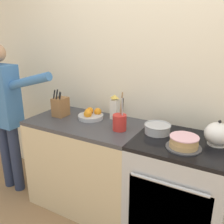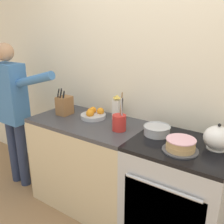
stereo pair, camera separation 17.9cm
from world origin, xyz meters
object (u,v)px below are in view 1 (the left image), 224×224
Objects in this scene: fruit_bowl at (91,115)px; milk_carton at (115,107)px; stove_range at (178,191)px; tea_kettle at (218,134)px; mixing_bowl at (157,129)px; knife_block at (61,107)px; utensil_crock at (120,122)px; person_baker at (5,108)px; layer_cake at (184,143)px.

fruit_bowl is 0.24m from milk_carton.
tea_kettle reaches higher than stove_range.
tea_kettle is (0.24, 0.08, 0.53)m from stove_range.
stove_range is 4.07× the size of mixing_bowl.
mixing_bowl is (-0.46, -0.01, -0.04)m from tea_kettle.
fruit_bowl is at bearing 15.16° from knife_block.
stove_range is 0.75m from utensil_crock.
milk_carton is at bearing 164.19° from stove_range.
knife_block is (-0.98, -0.05, 0.06)m from mixing_bowl.
knife_block is at bearing 11.73° from person_baker.
utensil_crock reaches higher than mixing_bowl.
stove_range is at bearing 107.35° from layer_cake.
person_baker is (-1.08, -0.39, -0.06)m from milk_carton.
layer_cake is 0.96m from fruit_bowl.
utensil_crock reaches higher than fruit_bowl.
stove_range is 3.50× the size of layer_cake.
mixing_bowl is at bearing 2.96° from knife_block.
stove_range is 1.03m from fruit_bowl.
knife_block reaches higher than fruit_bowl.
layer_cake is 1.05× the size of fruit_bowl.
tea_kettle is 1.15m from fruit_bowl.
milk_carton is at bearing 157.66° from layer_cake.
tea_kettle is 1.03× the size of milk_carton.
fruit_bowl is at bearing -153.85° from milk_carton.
layer_cake is at bearing -7.68° from utensil_crock.
knife_block is 1.16× the size of milk_carton.
stove_range is 3.69× the size of fruit_bowl.
mixing_bowl is at bearing -15.61° from milk_carton.
knife_block is 0.68m from utensil_crock.
fruit_bowl reaches higher than layer_cake.
knife_block is at bearing -160.17° from milk_carton.
fruit_bowl is (-0.91, 0.10, 0.48)m from stove_range.
person_baker is at bearing -160.13° from knife_block.
utensil_crock is 0.29m from milk_carton.
mixing_bowl is at bearing 163.76° from stove_range.
mixing_bowl is at bearing 146.88° from layer_cake.
layer_cake is 1.25m from knife_block.
stove_range is 0.92m from milk_carton.
utensil_crock is (-0.77, -0.11, -0.01)m from tea_kettle.
utensil_crock reaches higher than milk_carton.
person_baker is (-1.81, -0.09, 0.01)m from layer_cake.
mixing_bowl is 0.93× the size of milk_carton.
tea_kettle is 0.15× the size of person_baker.
fruit_bowl is at bearing 177.41° from mixing_bowl.
utensil_crock is at bearing 172.32° from layer_cake.
fruit_bowl is 1.02× the size of milk_carton.
layer_cake is 1.16× the size of mixing_bowl.
utensil_crock reaches higher than stove_range.
tea_kettle is 2.04m from person_baker.
fruit_bowl is at bearing 161.88° from utensil_crock.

